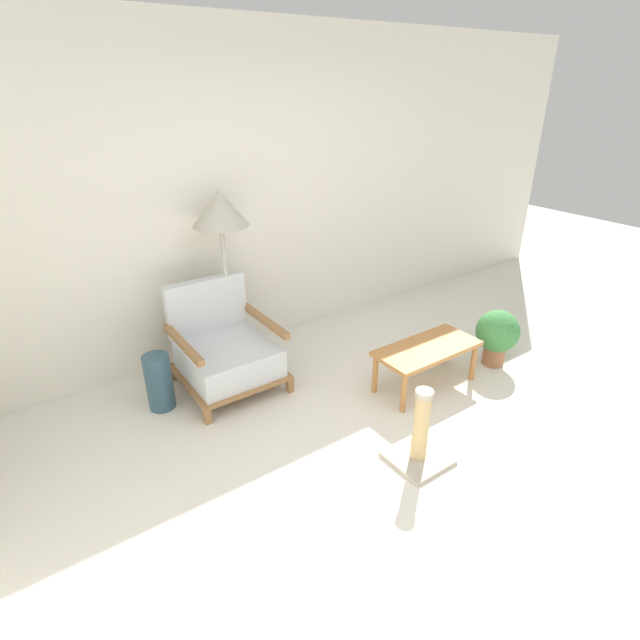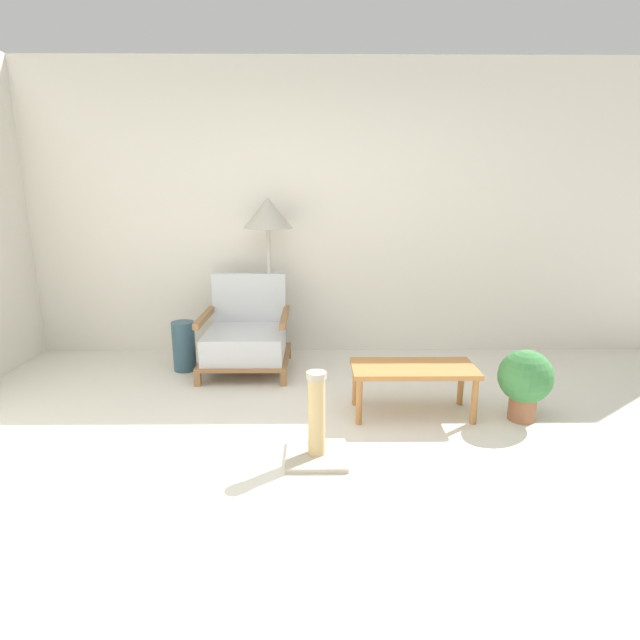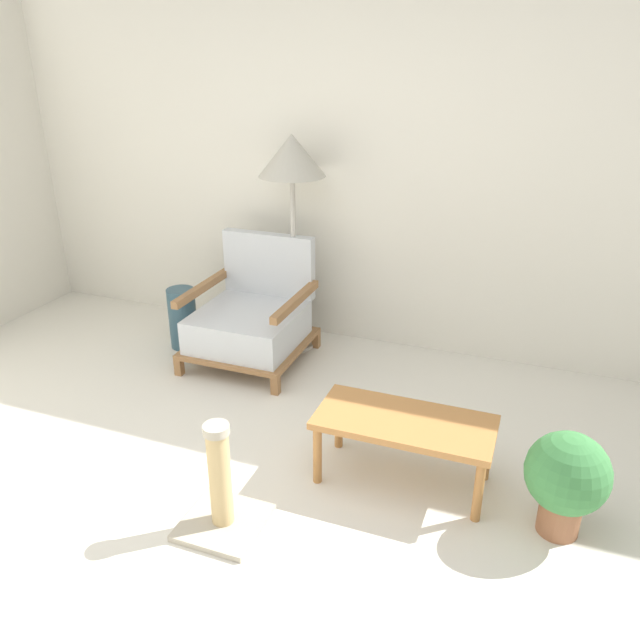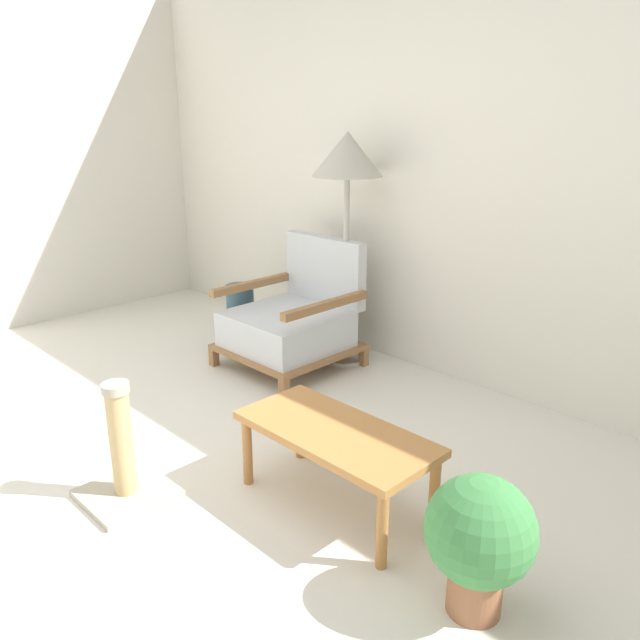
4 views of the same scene
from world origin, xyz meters
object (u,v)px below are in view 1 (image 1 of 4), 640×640
potted_plant (497,334)px  scratching_post (420,439)px  armchair (225,351)px  floor_lamp (221,217)px  coffee_table (427,352)px  vase (159,382)px

potted_plant → scratching_post: size_ratio=0.93×
armchair → potted_plant: size_ratio=1.63×
floor_lamp → coffee_table: floor_lamp is taller
floor_lamp → scratching_post: bearing=-77.1°
floor_lamp → potted_plant: size_ratio=2.98×
potted_plant → scratching_post: (-1.42, -0.50, -0.12)m
potted_plant → scratching_post: bearing=-160.5°
armchair → scratching_post: (0.61, -1.55, -0.13)m
floor_lamp → vase: 1.33m
scratching_post → coffee_table: bearing=41.8°
armchair → potted_plant: armchair is taller
vase → floor_lamp: bearing=22.5°
coffee_table → potted_plant: size_ratio=1.72×
floor_lamp → vase: bearing=-157.5°
vase → armchair: bearing=0.9°
armchair → floor_lamp: 1.04m
floor_lamp → potted_plant: floor_lamp is taller
floor_lamp → vase: (-0.74, -0.31, -1.06)m
armchair → coffee_table: size_ratio=0.95×
armchair → coffee_table: armchair is taller
armchair → vase: bearing=-179.1°
armchair → scratching_post: size_ratio=1.52×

